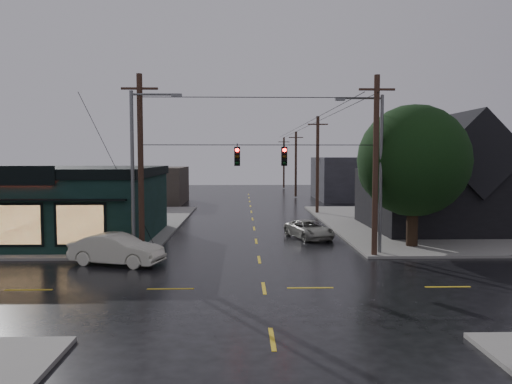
{
  "coord_description": "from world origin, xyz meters",
  "views": [
    {
      "loc": [
        -0.91,
        -21.06,
        5.63
      ],
      "look_at": [
        -0.19,
        5.32,
        3.78
      ],
      "focal_mm": 35.0,
      "sensor_mm": 36.0,
      "label": 1
    }
  ],
  "objects_px": {
    "utility_pole_ne": "(374,257)",
    "sedan_cream": "(117,249)",
    "corner_tree": "(414,161)",
    "suv_silver": "(309,229)",
    "utility_pole_nw": "(142,258)"
  },
  "relations": [
    {
      "from": "utility_pole_ne",
      "to": "sedan_cream",
      "type": "xyz_separation_m",
      "value": [
        -14.0,
        -1.57,
        0.81
      ]
    },
    {
      "from": "suv_silver",
      "to": "corner_tree",
      "type": "bearing_deg",
      "value": -52.17
    },
    {
      "from": "utility_pole_ne",
      "to": "sedan_cream",
      "type": "bearing_deg",
      "value": -173.62
    },
    {
      "from": "sedan_cream",
      "to": "suv_silver",
      "type": "height_order",
      "value": "sedan_cream"
    },
    {
      "from": "utility_pole_nw",
      "to": "suv_silver",
      "type": "relative_size",
      "value": 2.24
    },
    {
      "from": "utility_pole_nw",
      "to": "utility_pole_ne",
      "type": "xyz_separation_m",
      "value": [
        13.0,
        0.0,
        0.0
      ]
    },
    {
      "from": "utility_pole_ne",
      "to": "utility_pole_nw",
      "type": "bearing_deg",
      "value": 180.0
    },
    {
      "from": "utility_pole_ne",
      "to": "suv_silver",
      "type": "height_order",
      "value": "utility_pole_ne"
    },
    {
      "from": "utility_pole_nw",
      "to": "sedan_cream",
      "type": "height_order",
      "value": "utility_pole_nw"
    },
    {
      "from": "corner_tree",
      "to": "utility_pole_ne",
      "type": "distance_m",
      "value": 6.8
    },
    {
      "from": "sedan_cream",
      "to": "corner_tree",
      "type": "bearing_deg",
      "value": -58.93
    },
    {
      "from": "corner_tree",
      "to": "sedan_cream",
      "type": "distance_m",
      "value": 18.2
    },
    {
      "from": "utility_pole_ne",
      "to": "suv_silver",
      "type": "xyz_separation_m",
      "value": [
        -2.8,
        6.58,
        0.63
      ]
    },
    {
      "from": "suv_silver",
      "to": "sedan_cream",
      "type": "bearing_deg",
      "value": -163.1
    },
    {
      "from": "utility_pole_nw",
      "to": "suv_silver",
      "type": "distance_m",
      "value": 12.16
    }
  ]
}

